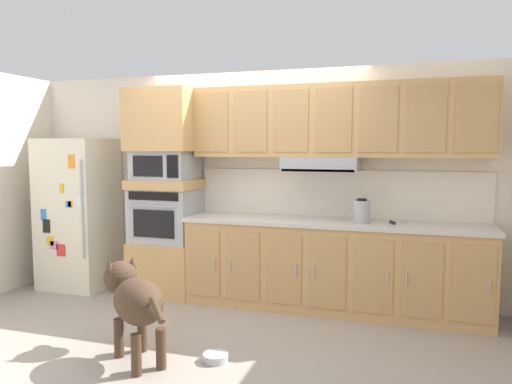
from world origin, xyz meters
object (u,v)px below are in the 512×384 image
(refrigerator, at_px, (79,213))
(dog_food_bowl, at_px, (216,357))
(screwdriver, at_px, (393,222))
(electric_kettle, at_px, (362,211))
(built_in_oven, at_px, (166,215))
(microwave, at_px, (166,165))
(dog, at_px, (134,298))

(refrigerator, xyz_separation_m, dog_food_bowl, (2.34, -1.42, -0.85))
(screwdriver, xyz_separation_m, electric_kettle, (-0.30, -0.02, 0.10))
(built_in_oven, xyz_separation_m, dog_food_bowl, (1.21, -1.49, -0.87))
(microwave, height_order, electric_kettle, microwave)
(refrigerator, distance_m, dog_food_bowl, 2.87)
(refrigerator, relative_size, built_in_oven, 2.51)
(built_in_oven, xyz_separation_m, microwave, (0.00, -0.00, 0.56))
(dog, distance_m, dog_food_bowl, 0.79)
(refrigerator, height_order, dog, refrigerator)
(dog, bearing_deg, electric_kettle, -97.14)
(refrigerator, height_order, electric_kettle, refrigerator)
(electric_kettle, relative_size, dog_food_bowl, 1.20)
(dog, xyz_separation_m, dog_food_bowl, (0.63, 0.14, -0.45))
(screwdriver, height_order, electric_kettle, electric_kettle)
(built_in_oven, distance_m, dog, 1.78)
(screwdriver, height_order, dog, screwdriver)
(electric_kettle, bearing_deg, microwave, 178.75)
(microwave, distance_m, dog, 1.99)
(built_in_oven, bearing_deg, dog_food_bowl, -50.90)
(dog_food_bowl, bearing_deg, refrigerator, 148.72)
(electric_kettle, bearing_deg, screwdriver, 3.82)
(screwdriver, distance_m, dog, 2.52)
(refrigerator, xyz_separation_m, screwdriver, (3.61, 0.04, 0.05))
(built_in_oven, relative_size, screwdriver, 4.30)
(refrigerator, xyz_separation_m, dog, (1.71, -1.56, -0.39))
(built_in_oven, distance_m, screwdriver, 2.48)
(electric_kettle, bearing_deg, refrigerator, -179.64)
(refrigerator, distance_m, screwdriver, 3.61)
(screwdriver, bearing_deg, dog, -139.75)
(built_in_oven, distance_m, dog_food_bowl, 2.11)
(refrigerator, height_order, built_in_oven, refrigerator)
(electric_kettle, distance_m, dog, 2.31)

